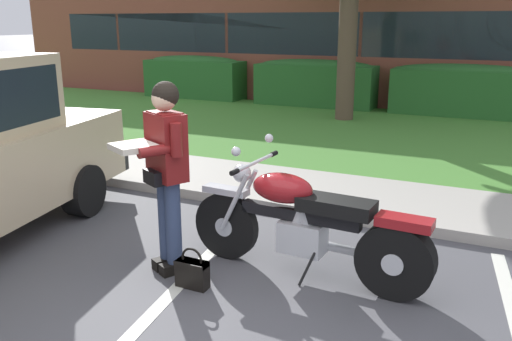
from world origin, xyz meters
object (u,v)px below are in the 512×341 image
object	(u,v)px
motorcycle	(314,226)
handbag	(192,271)
hedge_left	(195,76)
hedge_center_right	(465,90)
brick_building	(400,33)
hedge_center_left	(315,82)
rider_person	(165,163)

from	to	relation	value
motorcycle	handbag	bearing A→B (deg)	-144.76
hedge_left	hedge_center_right	size ratio (longest dim) A/B	0.88
motorcycle	hedge_left	size ratio (longest dim) A/B	0.77
motorcycle	hedge_center_right	world-z (taller)	hedge_center_right
motorcycle	brick_building	world-z (taller)	brick_building
hedge_center_left	brick_building	size ratio (longest dim) A/B	0.14
hedge_left	hedge_center_right	distance (m)	7.26
motorcycle	hedge_center_left	xyz separation A→B (m)	(-3.16, 9.12, 0.17)
rider_person	handbag	distance (m)	0.95
motorcycle	hedge_left	bearing A→B (deg)	126.65
hedge_center_right	brick_building	bearing A→B (deg)	114.69
motorcycle	rider_person	size ratio (longest dim) A/B	1.32
rider_person	hedge_center_right	bearing A→B (deg)	79.95
handbag	rider_person	bearing A→B (deg)	152.77
rider_person	brick_building	size ratio (longest dim) A/B	0.07
motorcycle	hedge_center_left	bearing A→B (deg)	109.10
hedge_left	brick_building	size ratio (longest dim) A/B	0.13
hedge_left	handbag	bearing A→B (deg)	-58.68
motorcycle	hedge_center_right	xyz separation A→B (m)	(0.47, 9.12, 0.17)
motorcycle	brick_building	xyz separation A→B (m)	(-2.16, 14.83, 1.30)
handbag	hedge_left	size ratio (longest dim) A/B	0.12
handbag	hedge_center_right	bearing A→B (deg)	82.20
handbag	hedge_left	xyz separation A→B (m)	(-5.92, 9.74, 0.51)
rider_person	brick_building	distance (m)	15.31
motorcycle	hedge_left	distance (m)	11.37
rider_person	hedge_center_right	size ratio (longest dim) A/B	0.52
hedge_left	hedge_center_right	bearing A→B (deg)	-0.00
hedge_left	hedge_center_left	distance (m)	3.63
hedge_center_right	brick_building	size ratio (longest dim) A/B	0.14
motorcycle	brick_building	size ratio (longest dim) A/B	0.10
rider_person	hedge_center_right	distance (m)	9.71
brick_building	rider_person	bearing A→B (deg)	-86.50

